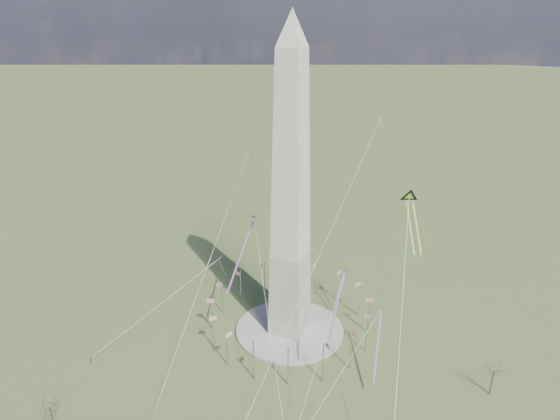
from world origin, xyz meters
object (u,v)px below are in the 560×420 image
at_px(tree_near, 494,369).
at_px(kite_delta_black, 410,201).
at_px(person_west, 91,360).
at_px(washington_monument, 291,197).

relative_size(tree_near, kite_delta_black, 0.71).
height_order(person_west, kite_delta_black, kite_delta_black).
distance_m(tree_near, person_west, 117.45).
height_order(washington_monument, kite_delta_black, washington_monument).
xyz_separation_m(washington_monument, person_west, (-48.57, -40.15, -46.99)).
xyz_separation_m(washington_monument, tree_near, (62.85, -3.78, -39.49)).
bearing_deg(tree_near, person_west, -161.92).
bearing_deg(kite_delta_black, person_west, 6.77).
relative_size(washington_monument, tree_near, 8.42).
distance_m(washington_monument, kite_delta_black, 34.70).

